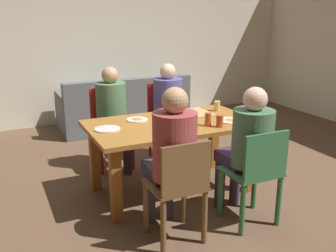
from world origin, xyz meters
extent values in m
plane|color=brown|center=(0.00, 0.00, 0.00)|extent=(20.00, 20.00, 0.00)
cube|color=silver|center=(0.00, 3.10, 1.35)|extent=(7.52, 0.12, 2.69)
cube|color=#A2692B|center=(0.00, 0.00, 0.72)|extent=(1.69, 0.96, 0.04)
cube|color=#A15E20|center=(-0.72, -0.36, 0.35)|extent=(0.09, 0.09, 0.70)
cube|color=#A15E20|center=(0.72, -0.36, 0.35)|extent=(0.09, 0.09, 0.70)
cube|color=#A15E20|center=(-0.72, 0.36, 0.35)|extent=(0.09, 0.09, 0.70)
cube|color=#A15E20|center=(0.72, 0.36, 0.35)|extent=(0.09, 0.09, 0.70)
cylinder|color=#B52426|center=(-0.18, 0.70, 0.23)|extent=(0.04, 0.04, 0.47)
cylinder|color=#B52426|center=(-0.56, 0.70, 0.23)|extent=(0.04, 0.04, 0.47)
cylinder|color=#B52426|center=(-0.18, 1.03, 0.23)|extent=(0.04, 0.04, 0.47)
cylinder|color=#B52426|center=(-0.56, 1.03, 0.23)|extent=(0.04, 0.04, 0.47)
cube|color=#B52426|center=(-0.37, 0.87, 0.48)|extent=(0.44, 0.38, 0.02)
cube|color=#B52426|center=(-0.37, 1.04, 0.72)|extent=(0.42, 0.03, 0.47)
cylinder|color=#39304A|center=(-0.28, 0.60, 0.24)|extent=(0.10, 0.10, 0.49)
cylinder|color=#39304A|center=(-0.46, 0.60, 0.24)|extent=(0.10, 0.10, 0.49)
cube|color=#39304A|center=(-0.37, 0.72, 0.54)|extent=(0.31, 0.28, 0.11)
cylinder|color=#517B52|center=(-0.37, 0.87, 0.79)|extent=(0.35, 0.35, 0.50)
sphere|color=tan|center=(-0.37, 0.87, 1.12)|extent=(0.19, 0.19, 0.19)
cylinder|color=#327040|center=(0.15, -0.69, 0.23)|extent=(0.05, 0.05, 0.47)
cylinder|color=#327040|center=(0.53, -0.69, 0.23)|extent=(0.05, 0.05, 0.47)
cylinder|color=#327040|center=(0.15, -1.03, 0.23)|extent=(0.05, 0.05, 0.47)
cylinder|color=#327040|center=(0.53, -1.03, 0.23)|extent=(0.05, 0.05, 0.47)
cube|color=#327040|center=(0.34, -0.86, 0.48)|extent=(0.45, 0.41, 0.02)
cube|color=#327040|center=(0.34, -1.05, 0.69)|extent=(0.43, 0.03, 0.39)
cylinder|color=#3A2B42|center=(0.26, -0.52, 0.24)|extent=(0.10, 0.10, 0.49)
cylinder|color=#3A2B42|center=(0.43, -0.52, 0.24)|extent=(0.10, 0.10, 0.49)
cube|color=#3A2B42|center=(0.34, -0.68, 0.54)|extent=(0.32, 0.35, 0.11)
cylinder|color=#497355|center=(0.34, -0.86, 0.78)|extent=(0.35, 0.35, 0.49)
sphere|color=beige|center=(0.34, -0.86, 1.12)|extent=(0.20, 0.20, 0.20)
cylinder|color=brown|center=(-0.55, -0.64, 0.23)|extent=(0.05, 0.05, 0.47)
cylinder|color=brown|center=(-0.19, -0.64, 0.23)|extent=(0.05, 0.05, 0.47)
cylinder|color=brown|center=(-0.55, -0.99, 0.23)|extent=(0.05, 0.05, 0.47)
cylinder|color=brown|center=(-0.19, -0.99, 0.23)|extent=(0.05, 0.05, 0.47)
cube|color=brown|center=(-0.37, -0.81, 0.48)|extent=(0.43, 0.42, 0.02)
cube|color=brown|center=(-0.37, -1.01, 0.69)|extent=(0.41, 0.03, 0.40)
cylinder|color=#3B384E|center=(-0.46, -0.50, 0.24)|extent=(0.10, 0.10, 0.49)
cylinder|color=#3B384E|center=(-0.28, -0.50, 0.24)|extent=(0.10, 0.10, 0.49)
cube|color=#3B384E|center=(-0.37, -0.65, 0.54)|extent=(0.31, 0.34, 0.11)
cylinder|color=#A44342|center=(-0.37, -0.81, 0.81)|extent=(0.35, 0.35, 0.54)
sphere|color=tan|center=(-0.37, -0.81, 1.17)|extent=(0.21, 0.21, 0.21)
cylinder|color=red|center=(0.51, 0.64, 0.23)|extent=(0.04, 0.04, 0.47)
cylinder|color=red|center=(0.18, 0.64, 0.23)|extent=(0.04, 0.04, 0.47)
cylinder|color=red|center=(0.51, 1.03, 0.23)|extent=(0.04, 0.04, 0.47)
cylinder|color=red|center=(0.18, 1.03, 0.23)|extent=(0.04, 0.04, 0.47)
cube|color=red|center=(0.34, 0.84, 0.48)|extent=(0.39, 0.45, 0.02)
cube|color=red|center=(0.34, 1.05, 0.72)|extent=(0.37, 0.03, 0.47)
cylinder|color=#352D4A|center=(0.43, 0.56, 0.24)|extent=(0.10, 0.10, 0.49)
cylinder|color=#352D4A|center=(0.26, 0.56, 0.24)|extent=(0.10, 0.10, 0.49)
cube|color=#352D4A|center=(0.34, 0.69, 0.54)|extent=(0.32, 0.29, 0.11)
cylinder|color=#5452A1|center=(0.34, 0.84, 0.79)|extent=(0.36, 0.36, 0.50)
sphere|color=beige|center=(0.34, 0.84, 1.12)|extent=(0.19, 0.19, 0.19)
cube|color=tan|center=(0.33, 0.18, 0.76)|extent=(0.38, 0.38, 0.02)
cylinder|color=white|center=(-0.06, -0.11, 0.75)|extent=(0.25, 0.25, 0.01)
cone|color=orange|center=(-0.06, -0.11, 0.76)|extent=(0.14, 0.14, 0.02)
cylinder|color=white|center=(-0.66, 0.03, 0.75)|extent=(0.24, 0.24, 0.01)
cylinder|color=white|center=(-0.29, 0.22, 0.75)|extent=(0.22, 0.22, 0.01)
cone|color=#D67B3D|center=(-0.29, 0.22, 0.76)|extent=(0.12, 0.12, 0.02)
cylinder|color=white|center=(0.56, -0.21, 0.75)|extent=(0.26, 0.26, 0.01)
cone|color=orange|center=(0.56, -0.21, 0.76)|extent=(0.13, 0.13, 0.02)
cylinder|color=#BD4D34|center=(-0.19, -0.29, 0.80)|extent=(0.08, 0.08, 0.11)
cylinder|color=#B9492F|center=(0.34, -0.34, 0.80)|extent=(0.07, 0.07, 0.12)
cylinder|color=#BD502D|center=(0.26, -0.26, 0.81)|extent=(0.06, 0.06, 0.13)
cylinder|color=#DEC05E|center=(0.66, 0.21, 0.80)|extent=(0.07, 0.07, 0.11)
cube|color=slate|center=(0.30, 2.47, 0.22)|extent=(2.02, 0.88, 0.44)
cube|color=slate|center=(0.30, 2.11, 0.64)|extent=(2.02, 0.16, 0.40)
cube|color=slate|center=(-0.61, 2.47, 0.53)|extent=(0.20, 0.83, 0.18)
cube|color=slate|center=(1.20, 2.47, 0.53)|extent=(0.20, 0.83, 0.18)
camera|label=1|loc=(-1.61, -3.33, 1.80)|focal=40.81mm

